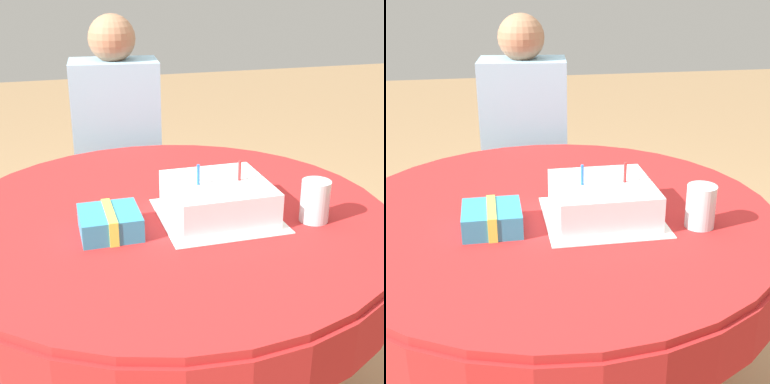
% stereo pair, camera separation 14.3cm
% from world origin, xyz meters
% --- Properties ---
extents(dining_table, '(1.23, 1.23, 0.71)m').
position_xyz_m(dining_table, '(0.00, 0.00, 0.63)').
color(dining_table, '#B22323').
rests_on(dining_table, ground_plane).
extents(chair, '(0.41, 0.41, 0.91)m').
position_xyz_m(chair, '(-0.01, 0.89, 0.49)').
color(chair, brown).
rests_on(chair, ground_plane).
extents(person, '(0.37, 0.34, 1.17)m').
position_xyz_m(person, '(-0.02, 0.81, 0.70)').
color(person, '#9E7051').
rests_on(person, ground_plane).
extents(napkin, '(0.31, 0.31, 0.00)m').
position_xyz_m(napkin, '(0.12, -0.07, 0.71)').
color(napkin, white).
rests_on(napkin, dining_table).
extents(birthday_cake, '(0.26, 0.26, 0.15)m').
position_xyz_m(birthday_cake, '(0.12, -0.07, 0.76)').
color(birthday_cake, white).
rests_on(birthday_cake, dining_table).
extents(drinking_glass, '(0.08, 0.08, 0.11)m').
position_xyz_m(drinking_glass, '(0.35, -0.16, 0.77)').
color(drinking_glass, silver).
rests_on(drinking_glass, dining_table).
extents(gift_box, '(0.15, 0.15, 0.07)m').
position_xyz_m(gift_box, '(-0.17, -0.09, 0.74)').
color(gift_box, teal).
rests_on(gift_box, dining_table).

